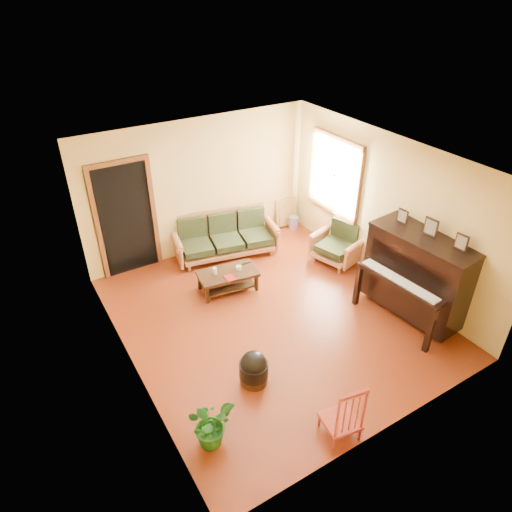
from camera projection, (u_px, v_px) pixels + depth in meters
floor at (272, 316)px, 7.36m from camera, size 5.00×5.00×0.00m
doorway at (126, 220)px, 7.96m from camera, size 1.08×0.16×2.05m
window at (335, 175)px, 8.46m from camera, size 0.12×1.36×1.46m
sofa at (226, 236)px, 8.70m from camera, size 2.08×1.19×0.84m
coffee_table at (228, 281)px, 7.87m from camera, size 1.06×0.68×0.36m
armchair at (337, 243)px, 8.51m from camera, size 0.98×1.01×0.82m
piano at (417, 277)px, 7.05m from camera, size 1.10×1.70×1.43m
footstool at (254, 371)px, 6.10m from camera, size 0.48×0.48×0.38m
red_chair at (342, 408)px, 5.29m from camera, size 0.48×0.51×0.87m
leaning_frame at (286, 212)px, 9.78m from camera, size 0.49×0.14×0.64m
ceramic_crock at (293, 222)px, 9.79m from camera, size 0.24×0.24×0.26m
potted_plant at (210, 424)px, 5.27m from camera, size 0.66×0.62×0.60m
book at (226, 279)px, 7.58m from camera, size 0.15×0.20×0.02m
candle at (215, 271)px, 7.71m from camera, size 0.07×0.07×0.12m
glass_jar at (239, 268)px, 7.83m from camera, size 0.12×0.12×0.07m
remote at (247, 263)px, 8.01m from camera, size 0.16×0.05×0.02m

